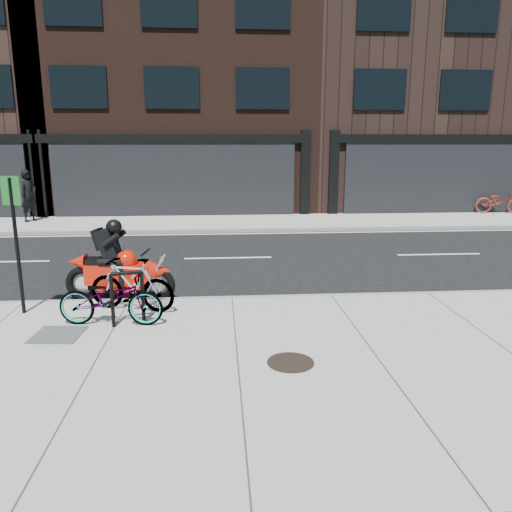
{
  "coord_description": "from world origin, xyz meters",
  "views": [
    {
      "loc": [
        -0.23,
        -11.41,
        3.15
      ],
      "look_at": [
        0.5,
        -1.69,
        0.9
      ],
      "focal_mm": 35.0,
      "sensor_mm": 36.0,
      "label": 1
    }
  ],
  "objects": [
    {
      "name": "pedestrian",
      "position": [
        -7.47,
        8.25,
        1.12
      ],
      "size": [
        0.76,
        0.86,
        1.97
      ],
      "primitive_type": "imported",
      "rotation": [
        0.0,
        0.0,
        1.07
      ],
      "color": "black",
      "rests_on": "sidewalk_far"
    },
    {
      "name": "bike_rack",
      "position": [
        -1.77,
        -3.36,
        0.68
      ],
      "size": [
        0.54,
        0.2,
        0.94
      ],
      "rotation": [
        0.0,
        0.0,
        0.28
      ],
      "color": "black",
      "rests_on": "sidewalk_near"
    },
    {
      "name": "building_mideast",
      "position": [
        10.0,
        14.5,
        6.25
      ],
      "size": [
        12.0,
        10.0,
        12.5
      ],
      "primitive_type": "cube",
      "color": "black",
      "rests_on": "ground"
    },
    {
      "name": "bicycle_rear",
      "position": [
        -1.83,
        -2.6,
        0.62
      ],
      "size": [
        1.7,
        0.93,
        0.98
      ],
      "primitive_type": "imported",
      "rotation": [
        0.0,
        0.0,
        4.41
      ],
      "color": "gray",
      "rests_on": "sidewalk_near"
    },
    {
      "name": "ground",
      "position": [
        0.0,
        0.0,
        0.0
      ],
      "size": [
        120.0,
        120.0,
        0.0
      ],
      "primitive_type": "plane",
      "color": "black",
      "rests_on": "ground"
    },
    {
      "name": "manhole_cover",
      "position": [
        0.73,
        -5.02,
        0.14
      ],
      "size": [
        0.82,
        0.82,
        0.02
      ],
      "primitive_type": "cylinder",
      "rotation": [
        0.0,
        0.0,
        0.28
      ],
      "color": "black",
      "rests_on": "sidewalk_near"
    },
    {
      "name": "bicycle_front",
      "position": [
        -2.06,
        -3.31,
        0.59
      ],
      "size": [
        1.81,
        0.79,
        0.92
      ],
      "primitive_type": "imported",
      "rotation": [
        0.0,
        0.0,
        1.47
      ],
      "color": "gray",
      "rests_on": "sidewalk_near"
    },
    {
      "name": "motorcycle",
      "position": [
        -2.14,
        -1.61,
        0.68
      ],
      "size": [
        2.24,
        0.71,
        1.67
      ],
      "rotation": [
        0.0,
        0.0,
        -0.12
      ],
      "color": "black",
      "rests_on": "ground"
    },
    {
      "name": "bicycle_far",
      "position": [
        11.75,
        9.0,
        0.65
      ],
      "size": [
        2.08,
        1.09,
        1.04
      ],
      "primitive_type": "imported",
      "rotation": [
        0.0,
        0.0,
        1.36
      ],
      "color": "maroon",
      "rests_on": "sidewalk_far"
    },
    {
      "name": "sidewalk_far",
      "position": [
        0.0,
        7.75,
        0.07
      ],
      "size": [
        60.0,
        3.5,
        0.13
      ],
      "primitive_type": "cube",
      "color": "gray",
      "rests_on": "ground"
    },
    {
      "name": "utility_grate",
      "position": [
        -2.83,
        -3.73,
        0.14
      ],
      "size": [
        0.81,
        0.81,
        0.02
      ],
      "primitive_type": "cube",
      "rotation": [
        0.0,
        0.0,
        -0.08
      ],
      "color": "#474749",
      "rests_on": "sidewalk_near"
    },
    {
      "name": "building_center",
      "position": [
        -2.0,
        14.5,
        7.25
      ],
      "size": [
        12.0,
        10.0,
        14.5
      ],
      "primitive_type": "cube",
      "color": "black",
      "rests_on": "ground"
    },
    {
      "name": "sign_post",
      "position": [
        -3.76,
        -2.6,
        1.59
      ],
      "size": [
        0.33,
        0.07,
        2.44
      ],
      "rotation": [
        0.0,
        0.0,
        -0.12
      ],
      "color": "black",
      "rests_on": "sidewalk_near"
    },
    {
      "name": "sidewalk_near",
      "position": [
        0.0,
        -5.0,
        0.07
      ],
      "size": [
        60.0,
        6.0,
        0.13
      ],
      "primitive_type": "cube",
      "color": "gray",
      "rests_on": "ground"
    }
  ]
}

